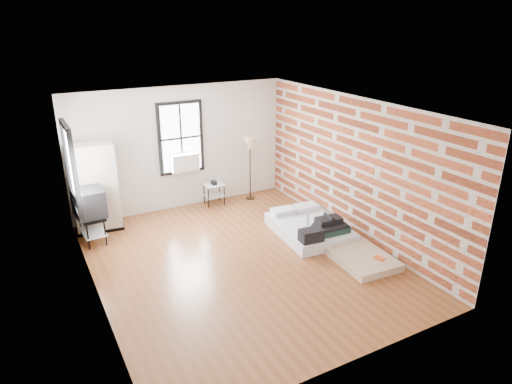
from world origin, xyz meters
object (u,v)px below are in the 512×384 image
mattress_bare (348,247)px  wardrobe (95,188)px  floor_lamp (250,147)px  mattress_main (310,227)px  side_table (214,189)px  tv_stand (89,204)px

mattress_bare → wardrobe: (-3.94, 3.30, 0.80)m
floor_lamp → wardrobe: bearing=-180.0°
floor_lamp → mattress_main: bearing=-86.1°
mattress_bare → side_table: (-1.28, 3.37, 0.28)m
side_table → tv_stand: size_ratio=0.54×
mattress_main → floor_lamp: bearing=99.3°
side_table → wardrobe: bearing=-178.5°
tv_stand → mattress_bare: bearing=-37.6°
side_table → tv_stand: (-2.87, -0.59, 0.39)m
mattress_main → wardrobe: wardrobe is taller
wardrobe → floor_lamp: (3.58, 0.00, 0.38)m
floor_lamp → tv_stand: (-3.80, -0.52, -0.52)m
mattress_main → side_table: bearing=119.8°
mattress_bare → tv_stand: (-4.15, 2.77, 0.67)m
wardrobe → tv_stand: size_ratio=1.68×
mattress_bare → tv_stand: 5.04m
mattress_bare → floor_lamp: 3.52m
wardrobe → tv_stand: (-0.21, -0.52, -0.13)m
wardrobe → tv_stand: 0.58m
mattress_main → tv_stand: (-3.96, 1.80, 0.64)m
mattress_bare → mattress_main: bearing=105.0°
floor_lamp → mattress_bare: bearing=-83.8°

